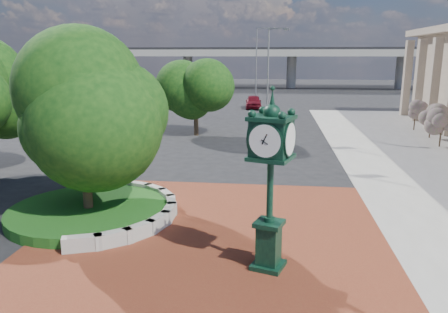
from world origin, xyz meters
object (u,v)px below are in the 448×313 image
parked_car (253,102)px  street_lamp_near (270,69)px  street_lamp_far (258,59)px  post_clock (270,174)px

parked_car → street_lamp_near: (2.05, -12.52, 4.17)m
parked_car → street_lamp_far: bearing=86.0°
post_clock → street_lamp_near: size_ratio=0.63×
post_clock → street_lamp_far: bearing=92.8°
post_clock → parked_car: post_clock is taller
parked_car → street_lamp_near: bearing=-83.9°
post_clock → street_lamp_near: 27.30m
street_lamp_near → parked_car: bearing=99.3°
parked_car → street_lamp_near: size_ratio=0.54×
street_lamp_near → street_lamp_far: (-1.92, 20.70, 0.72)m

